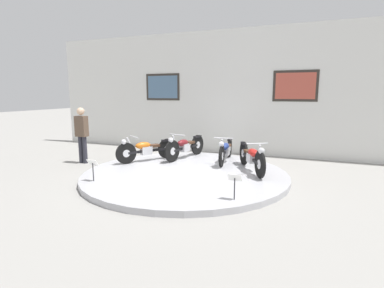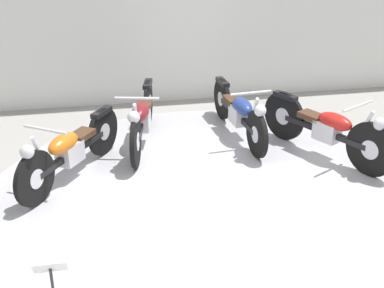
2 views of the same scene
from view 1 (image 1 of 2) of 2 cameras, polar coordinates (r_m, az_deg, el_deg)
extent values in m
plane|color=gray|center=(7.81, -1.27, -6.28)|extent=(60.00, 60.00, 0.00)
cylinder|color=#ADADB2|center=(7.79, -1.27, -5.81)|extent=(5.22, 5.22, 0.13)
cube|color=silver|center=(10.88, 6.14, 9.68)|extent=(14.00, 0.20, 4.32)
cube|color=#2D2823|center=(11.67, -5.62, 10.74)|extent=(1.40, 0.02, 1.00)
cube|color=slate|center=(11.66, -5.63, 10.74)|extent=(1.24, 0.02, 0.84)
cube|color=#2D2823|center=(10.39, 19.07, 10.41)|extent=(1.40, 0.02, 1.00)
cube|color=#B24C3D|center=(10.38, 19.07, 10.41)|extent=(1.24, 0.02, 0.84)
cylinder|color=black|center=(8.77, -12.44, -1.76)|extent=(0.39, 0.54, 0.62)
cylinder|color=silver|center=(8.77, -12.44, -1.76)|extent=(0.17, 0.22, 0.22)
cylinder|color=black|center=(9.35, -4.77, -0.87)|extent=(0.39, 0.54, 0.62)
cylinder|color=silver|center=(9.35, -4.77, -0.87)|extent=(0.17, 0.22, 0.22)
cube|color=black|center=(9.04, -8.48, -1.30)|extent=(0.75, 1.07, 0.07)
cube|color=silver|center=(9.02, -8.71, -1.21)|extent=(0.34, 0.38, 0.24)
ellipsoid|color=#D16619|center=(8.95, -9.31, -0.27)|extent=(0.45, 0.52, 0.20)
cube|color=#472D1E|center=(9.11, -7.26, -0.29)|extent=(0.34, 0.38, 0.07)
cube|color=black|center=(9.31, -4.79, 0.72)|extent=(0.28, 0.36, 0.06)
cylinder|color=silver|center=(8.79, -11.59, -0.38)|extent=(0.18, 0.23, 0.54)
cylinder|color=silver|center=(8.79, -11.00, 1.36)|extent=(0.47, 0.33, 0.03)
sphere|color=silver|center=(8.69, -12.89, 0.39)|extent=(0.15, 0.15, 0.15)
cylinder|color=black|center=(8.81, -3.80, -1.38)|extent=(0.20, 0.65, 0.65)
cylinder|color=silver|center=(8.81, -3.80, -1.38)|extent=(0.11, 0.24, 0.23)
cylinder|color=black|center=(9.89, 1.04, -0.15)|extent=(0.20, 0.65, 0.65)
cylinder|color=silver|center=(9.89, 1.04, -0.15)|extent=(0.11, 0.24, 0.23)
cube|color=black|center=(9.34, -1.24, -0.73)|extent=(0.34, 1.23, 0.07)
cube|color=silver|center=(9.31, -1.38, -0.65)|extent=(0.27, 0.36, 0.24)
ellipsoid|color=maroon|center=(9.20, -1.75, 0.24)|extent=(0.32, 0.52, 0.20)
cube|color=#472D1E|center=(9.50, -0.47, 0.30)|extent=(0.27, 0.36, 0.07)
cube|color=black|center=(9.85, 1.04, 1.44)|extent=(0.18, 0.37, 0.06)
cylinder|color=silver|center=(8.89, -3.22, 0.03)|extent=(0.10, 0.25, 0.54)
cylinder|color=silver|center=(8.94, -2.81, 1.77)|extent=(0.53, 0.15, 0.03)
sphere|color=silver|center=(8.71, -4.07, 0.75)|extent=(0.15, 0.15, 0.15)
cylinder|color=black|center=(8.28, 5.66, -2.29)|extent=(0.11, 0.61, 0.61)
cylinder|color=silver|center=(8.28, 5.66, -2.29)|extent=(0.08, 0.22, 0.21)
cylinder|color=black|center=(9.59, 7.18, -0.68)|extent=(0.11, 0.61, 0.61)
cylinder|color=silver|center=(9.59, 7.18, -0.68)|extent=(0.08, 0.22, 0.21)
cube|color=black|center=(8.93, 6.48, -1.42)|extent=(0.18, 1.24, 0.07)
cube|color=silver|center=(8.89, 6.44, -1.35)|extent=(0.23, 0.34, 0.24)
ellipsoid|color=navy|center=(8.76, 6.34, -0.44)|extent=(0.26, 0.50, 0.20)
cube|color=#472D1E|center=(9.12, 6.74, -0.31)|extent=(0.23, 0.34, 0.07)
cube|color=black|center=(9.54, 7.21, 0.84)|extent=(0.13, 0.37, 0.06)
cylinder|color=silver|center=(8.38, 5.88, -0.75)|extent=(0.07, 0.25, 0.54)
cylinder|color=silver|center=(8.45, 6.04, 1.11)|extent=(0.54, 0.08, 0.03)
sphere|color=silver|center=(8.16, 5.62, -0.04)|extent=(0.15, 0.15, 0.15)
cylinder|color=black|center=(7.34, 12.82, -3.80)|extent=(0.36, 0.61, 0.66)
cylinder|color=silver|center=(7.34, 12.82, -3.80)|extent=(0.17, 0.23, 0.23)
cylinder|color=black|center=(8.60, 9.83, -1.75)|extent=(0.36, 0.61, 0.66)
cylinder|color=silver|center=(8.60, 9.83, -1.75)|extent=(0.17, 0.23, 0.23)
cube|color=black|center=(7.97, 11.21, -2.69)|extent=(0.65, 1.13, 0.07)
cube|color=silver|center=(7.93, 11.30, -2.61)|extent=(0.33, 0.38, 0.24)
ellipsoid|color=red|center=(7.80, 11.57, -1.62)|extent=(0.42, 0.53, 0.20)
cube|color=#472D1E|center=(8.14, 10.76, -1.41)|extent=(0.33, 0.38, 0.07)
cube|color=black|center=(8.55, 9.88, 0.10)|extent=(0.26, 0.36, 0.06)
cylinder|color=silver|center=(7.44, 12.50, -2.04)|extent=(0.16, 0.24, 0.54)
cylinder|color=silver|center=(7.49, 12.30, 0.07)|extent=(0.49, 0.29, 0.03)
sphere|color=silver|center=(7.22, 13.08, -1.28)|extent=(0.15, 0.15, 0.15)
cylinder|color=#333338|center=(7.30, -18.31, -5.11)|extent=(0.02, 0.02, 0.42)
cube|color=white|center=(7.25, -18.40, -3.39)|extent=(0.26, 0.11, 0.15)
cylinder|color=#333338|center=(5.81, 8.09, -8.48)|extent=(0.02, 0.02, 0.42)
cube|color=white|center=(5.75, 8.14, -6.35)|extent=(0.26, 0.11, 0.15)
cylinder|color=#2D2D38|center=(9.90, -20.41, -1.00)|extent=(0.13, 0.13, 0.83)
cylinder|color=#2D2D38|center=(9.80, -19.71, -1.07)|extent=(0.13, 0.13, 0.83)
cube|color=brown|center=(9.75, -20.31, 3.19)|extent=(0.36, 0.22, 0.63)
sphere|color=beige|center=(9.71, -20.47, 5.86)|extent=(0.23, 0.23, 0.23)
camera|label=2|loc=(4.68, -45.03, 19.10)|focal=50.00mm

